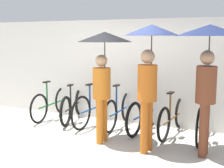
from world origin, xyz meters
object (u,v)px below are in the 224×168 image
Objects in this scene: parked_bicycle_2 at (95,107)px; pedestrian_trailing at (209,51)px; parked_bicycle_1 at (73,105)px; parked_bicycle_5 at (173,117)px; parked_bicycle_3 at (120,110)px; pedestrian_center at (150,55)px; parked_bicycle_4 at (145,113)px; parked_bicycle_6 at (203,119)px; pedestrian_leading at (104,56)px; parked_bicycle_0 at (52,103)px.

parked_bicycle_2 is 0.84× the size of pedestrian_trailing.
pedestrian_trailing is at bearing -105.20° from parked_bicycle_2.
parked_bicycle_2 is at bearing 162.81° from pedestrian_trailing.
parked_bicycle_1 is 2.33m from parked_bicycle_5.
parked_bicycle_2 is 0.58m from parked_bicycle_3.
parked_bicycle_4 is at bearing 118.53° from pedestrian_center.
parked_bicycle_3 reaches higher than parked_bicycle_6.
pedestrian_trailing is (0.88, 0.25, 0.08)m from pedestrian_center.
parked_bicycle_2 is 1.07× the size of parked_bicycle_3.
pedestrian_trailing reaches higher than parked_bicycle_3.
pedestrian_center is 1.00× the size of pedestrian_trailing.
parked_bicycle_4 is (1.75, -0.06, 0.01)m from parked_bicycle_1.
parked_bicycle_6 is at bearing 59.89° from pedestrian_center.
parked_bicycle_6 is 1.52m from pedestrian_trailing.
pedestrian_leading is at bearing 157.67° from parked_bicycle_4.
parked_bicycle_4 is (0.58, -0.05, -0.00)m from parked_bicycle_3.
pedestrian_center is (2.76, -1.05, 1.25)m from parked_bicycle_0.
parked_bicycle_3 is 1.75m from parked_bicycle_6.
pedestrian_center is at bearing -114.67° from parked_bicycle_0.
parked_bicycle_6 is at bearing -94.61° from parked_bicycle_3.
pedestrian_trailing is (0.73, -0.79, 1.33)m from parked_bicycle_5.
parked_bicycle_4 is at bearing 61.27° from pedestrian_leading.
parked_bicycle_0 is 1.01× the size of parked_bicycle_4.
pedestrian_center is at bearing -130.80° from parked_bicycle_1.
pedestrian_trailing is (0.15, -0.76, 1.30)m from parked_bicycle_6.
parked_bicycle_2 is at bearing 92.55° from parked_bicycle_3.
parked_bicycle_3 is at bearing 91.33° from parked_bicycle_5.
parked_bicycle_1 is 1.00× the size of parked_bicycle_3.
parked_bicycle_4 is at bearing 94.42° from parked_bicycle_5.
parked_bicycle_4 is 0.98× the size of parked_bicycle_5.
parked_bicycle_1 is at bearing 159.16° from pedestrian_center.
pedestrian_trailing is (1.90, -0.83, 1.32)m from parked_bicycle_3.
parked_bicycle_5 is (2.33, -0.05, -0.00)m from parked_bicycle_1.
parked_bicycle_2 is 1.16m from parked_bicycle_4.
parked_bicycle_1 is at bearing 92.13° from parked_bicycle_5.
parked_bicycle_2 is 1.66m from pedestrian_leading.
pedestrian_trailing reaches higher than pedestrian_leading.
parked_bicycle_0 is 1.01× the size of parked_bicycle_1.
parked_bicycle_5 is at bearing -84.31° from parked_bicycle_4.
parked_bicycle_2 is 1.75m from parked_bicycle_5.
pedestrian_center is at bearing -152.60° from parked_bicycle_4.
pedestrian_leading is (-1.05, -0.93, 1.22)m from parked_bicycle_5.
parked_bicycle_6 is (1.16, -0.02, 0.02)m from parked_bicycle_4.
parked_bicycle_5 is at bearing -94.19° from parked_bicycle_3.
parked_bicycle_0 is at bearing 86.83° from parked_bicycle_6.
pedestrian_leading is 0.95× the size of pedestrian_center.
parked_bicycle_1 is 2.74m from pedestrian_center.
parked_bicycle_5 is 0.80× the size of pedestrian_center.
pedestrian_trailing is at bearing -115.85° from parked_bicycle_3.
pedestrian_leading reaches higher than parked_bicycle_5.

